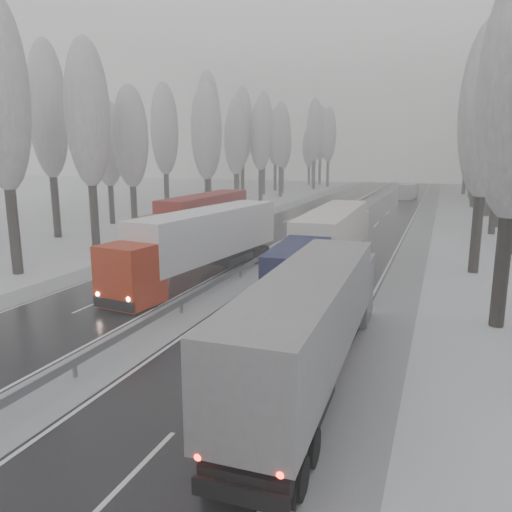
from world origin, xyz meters
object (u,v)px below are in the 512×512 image
Objects in this scene: truck_blue_box at (312,260)px; box_truck_distant at (409,192)px; truck_grey_tarp at (315,314)px; truck_red_white at (200,240)px; truck_red_red at (200,216)px; truck_cream_box at (336,234)px.

box_truck_distant is (0.93, 64.34, -0.78)m from truck_blue_box.
truck_grey_tarp is 15.66m from truck_red_white.
truck_red_red is (-16.40, 23.28, 0.07)m from truck_grey_tarp.
truck_grey_tarp is at bearing -55.01° from truck_red_red.
box_truck_distant is at bearing 87.39° from truck_cream_box.
truck_grey_tarp is at bearing -79.35° from truck_blue_box.
box_truck_distant is (-1.77, 74.46, -1.09)m from truck_grey_tarp.
truck_cream_box is 0.98× the size of truck_red_white.
truck_blue_box is 7.95m from truck_red_white.
truck_blue_box is at bearing -4.06° from truck_red_white.
truck_grey_tarp is 0.98× the size of truck_red_red.
truck_cream_box is 9.60m from truck_red_white.
truck_blue_box is at bearing -44.00° from truck_red_red.
truck_cream_box is at bearing 97.60° from truck_grey_tarp.
truck_red_red is (-13.59, 5.89, -0.03)m from truck_cream_box.
truck_blue_box reaches higher than box_truck_distant.
truck_red_white reaches higher than box_truck_distant.
truck_grey_tarp is 0.96× the size of truck_cream_box.
truck_red_red is (-14.64, -51.18, 1.15)m from box_truck_distant.
truck_blue_box is at bearing -90.62° from truck_cream_box.
truck_red_white is (-8.72, -62.84, 1.23)m from box_truck_distant.
truck_red_red is (-5.91, 11.66, -0.07)m from truck_red_white.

